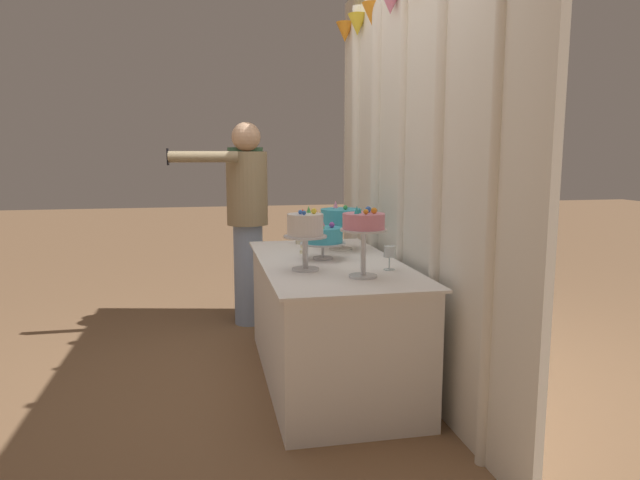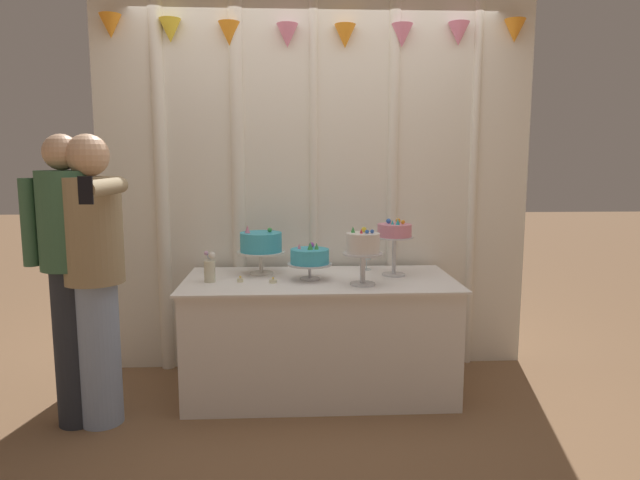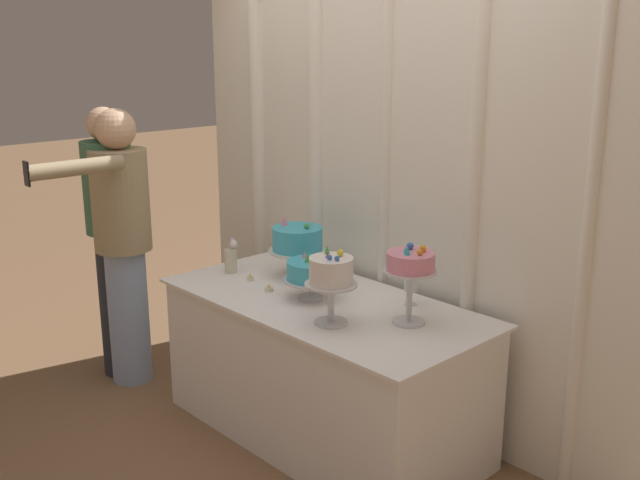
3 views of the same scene
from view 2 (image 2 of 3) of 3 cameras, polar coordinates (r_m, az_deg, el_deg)
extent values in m
plane|color=#846042|center=(3.75, 0.03, -15.40)|extent=(24.00, 24.00, 0.00)
cube|color=white|center=(4.03, -0.40, 5.50)|extent=(3.03, 0.04, 2.62)
cylinder|color=white|center=(4.10, -15.62, 5.24)|extent=(0.09, 0.09, 2.62)
cylinder|color=white|center=(4.02, -8.20, 5.41)|extent=(0.09, 0.09, 2.62)
cylinder|color=white|center=(4.00, -0.64, 5.48)|extent=(0.06, 0.06, 2.62)
cylinder|color=white|center=(4.06, 7.28, 5.46)|extent=(0.08, 0.08, 2.62)
cylinder|color=white|center=(4.20, 15.12, 5.33)|extent=(0.06, 0.06, 2.62)
cone|color=orange|center=(4.22, -20.30, 19.50)|extent=(0.15, 0.15, 0.15)
cone|color=yellow|center=(4.12, -14.81, 19.66)|extent=(0.15, 0.15, 0.15)
cone|color=orange|center=(4.06, -9.11, 19.77)|extent=(0.15, 0.15, 0.15)
cone|color=pink|center=(4.04, -3.29, 19.80)|extent=(0.15, 0.15, 0.15)
cone|color=orange|center=(4.06, 2.53, 19.76)|extent=(0.15, 0.15, 0.15)
cone|color=pink|center=(4.11, 8.24, 19.64)|extent=(0.15, 0.15, 0.15)
cone|color=pink|center=(4.20, 13.75, 19.47)|extent=(0.15, 0.15, 0.15)
cone|color=orange|center=(4.33, 18.97, 19.25)|extent=(0.15, 0.15, 0.15)
cube|color=white|center=(3.72, -0.05, -9.63)|extent=(1.66, 0.78, 0.73)
cube|color=white|center=(3.62, -0.05, -4.02)|extent=(1.71, 0.83, 0.01)
cylinder|color=silver|center=(3.78, -5.90, -3.33)|extent=(0.16, 0.16, 0.01)
cylinder|color=silver|center=(3.77, -5.92, -2.28)|extent=(0.03, 0.03, 0.13)
cylinder|color=silver|center=(3.75, -5.93, -1.23)|extent=(0.32, 0.32, 0.01)
cylinder|color=#3DB2D1|center=(3.74, -5.95, -0.20)|extent=(0.27, 0.27, 0.13)
sphere|color=green|center=(3.75, -5.07, 1.02)|extent=(0.03, 0.03, 0.03)
cone|color=pink|center=(3.72, -7.29, 1.08)|extent=(0.03, 0.03, 0.05)
cylinder|color=silver|center=(3.59, -1.03, -3.90)|extent=(0.12, 0.12, 0.01)
cylinder|color=silver|center=(3.58, -1.03, -3.17)|extent=(0.02, 0.02, 0.08)
cylinder|color=silver|center=(3.57, -1.03, -2.45)|extent=(0.28, 0.28, 0.01)
cylinder|color=#3DB2D1|center=(3.56, -1.04, -1.64)|extent=(0.24, 0.24, 0.09)
cone|color=green|center=(3.54, -0.34, -0.61)|extent=(0.03, 0.03, 0.04)
sphere|color=purple|center=(3.61, -0.86, -0.50)|extent=(0.03, 0.03, 0.03)
cone|color=pink|center=(3.57, -2.10, -0.61)|extent=(0.02, 0.02, 0.03)
cone|color=green|center=(3.53, -0.99, -0.57)|extent=(0.03, 0.03, 0.05)
cylinder|color=silver|center=(3.45, 4.29, -4.41)|extent=(0.15, 0.15, 0.01)
cylinder|color=silver|center=(3.43, 4.31, -2.90)|extent=(0.03, 0.03, 0.17)
cylinder|color=silver|center=(3.42, 4.33, -1.40)|extent=(0.24, 0.24, 0.01)
cylinder|color=white|center=(3.41, 4.34, -0.31)|extent=(0.20, 0.20, 0.12)
sphere|color=blue|center=(3.39, 5.26, 0.86)|extent=(0.02, 0.02, 0.02)
sphere|color=yellow|center=(3.44, 4.44, 1.06)|extent=(0.03, 0.03, 0.03)
cone|color=green|center=(3.42, 3.34, 1.07)|extent=(0.03, 0.03, 0.04)
cone|color=#DB333D|center=(3.38, 4.18, 0.91)|extent=(0.02, 0.02, 0.03)
sphere|color=blue|center=(3.37, 4.75, 0.84)|extent=(0.02, 0.02, 0.02)
cylinder|color=silver|center=(3.75, 7.41, -3.45)|extent=(0.15, 0.15, 0.01)
cylinder|color=silver|center=(3.72, 7.44, -1.59)|extent=(0.03, 0.03, 0.23)
cylinder|color=silver|center=(3.71, 7.48, 0.27)|extent=(0.24, 0.24, 0.01)
cylinder|color=pink|center=(3.70, 7.49, 0.97)|extent=(0.22, 0.22, 0.08)
sphere|color=orange|center=(3.70, 8.33, 1.80)|extent=(0.03, 0.03, 0.03)
sphere|color=orange|center=(3.74, 7.85, 1.93)|extent=(0.03, 0.03, 0.03)
sphere|color=blue|center=(3.72, 6.90, 1.90)|extent=(0.03, 0.03, 0.03)
cone|color=#2DB2B7|center=(3.67, 7.29, 1.79)|extent=(0.02, 0.02, 0.03)
cone|color=#2DB2B7|center=(3.65, 7.82, 1.84)|extent=(0.03, 0.03, 0.04)
cylinder|color=silver|center=(3.91, 4.68, -2.97)|extent=(0.06, 0.06, 0.00)
cylinder|color=silver|center=(3.91, 4.68, -2.44)|extent=(0.01, 0.01, 0.07)
cylinder|color=silver|center=(3.90, 4.70, -1.50)|extent=(0.06, 0.06, 0.06)
cylinder|color=beige|center=(3.58, -11.03, -3.10)|extent=(0.07, 0.07, 0.13)
sphere|color=white|center=(3.57, -10.82, -1.52)|extent=(0.04, 0.04, 0.04)
sphere|color=silver|center=(3.58, -10.99, -1.62)|extent=(0.04, 0.04, 0.04)
sphere|color=#CC9EC6|center=(3.59, -11.37, -1.30)|extent=(0.03, 0.03, 0.03)
cylinder|color=beige|center=(3.55, -8.01, -4.03)|extent=(0.04, 0.04, 0.02)
sphere|color=#F9CC4C|center=(3.55, -8.02, -3.70)|extent=(0.01, 0.01, 0.01)
cylinder|color=beige|center=(3.51, -4.74, -4.15)|extent=(0.05, 0.05, 0.02)
sphere|color=#F9CC4C|center=(3.50, -4.74, -3.83)|extent=(0.01, 0.01, 0.01)
cylinder|color=#282D38|center=(3.53, -23.49, -9.86)|extent=(0.23, 0.23, 0.90)
cylinder|color=#3D6B4C|center=(3.39, -24.19, 1.82)|extent=(0.32, 0.32, 0.54)
sphere|color=tan|center=(3.37, -24.57, 8.03)|extent=(0.19, 0.19, 0.19)
cylinder|color=#3D6B4C|center=(3.44, -27.20, 1.58)|extent=(0.08, 0.08, 0.48)
cylinder|color=#3D6B4C|center=(3.35, -21.09, 1.79)|extent=(0.08, 0.08, 0.48)
cylinder|color=#93ADD6|center=(3.50, -21.31, -10.57)|extent=(0.31, 0.31, 0.82)
cylinder|color=#9E8966|center=(3.34, -21.94, 0.91)|extent=(0.43, 0.43, 0.58)
sphere|color=tan|center=(3.32, -22.32, 7.88)|extent=(0.23, 0.23, 0.23)
cylinder|color=#9E8966|center=(3.49, -24.45, 0.96)|extent=(0.08, 0.08, 0.51)
cylinder|color=#9E8966|center=(2.94, -20.83, 4.97)|extent=(0.08, 0.51, 0.08)
cube|color=black|center=(2.70, -22.48, 4.63)|extent=(0.06, 0.01, 0.12)
camera|label=1|loc=(4.49, 48.51, 3.96)|focal=31.98mm
camera|label=3|loc=(2.97, 65.77, 13.25)|focal=41.47mm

